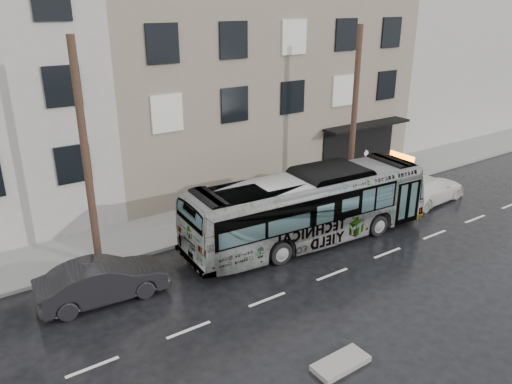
# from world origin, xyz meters

# --- Properties ---
(ground) EXTENTS (120.00, 120.00, 0.00)m
(ground) POSITION_xyz_m (0.00, 0.00, 0.00)
(ground) COLOR black
(ground) RESTS_ON ground
(sidewalk) EXTENTS (90.00, 3.60, 0.15)m
(sidewalk) POSITION_xyz_m (0.00, 4.90, 0.07)
(sidewalk) COLOR gray
(sidewalk) RESTS_ON ground
(building_taupe) EXTENTS (20.00, 12.00, 11.00)m
(building_taupe) POSITION_xyz_m (5.00, 12.70, 5.50)
(building_taupe) COLOR gray
(building_taupe) RESTS_ON ground
(building_filler) EXTENTS (18.00, 12.00, 12.00)m
(building_filler) POSITION_xyz_m (24.00, 12.70, 6.00)
(building_filler) COLOR #B4B1AA
(building_filler) RESTS_ON ground
(utility_pole_front) EXTENTS (0.30, 0.30, 9.00)m
(utility_pole_front) POSITION_xyz_m (6.50, 3.30, 4.65)
(utility_pole_front) COLOR #4B3225
(utility_pole_front) RESTS_ON sidewalk
(utility_pole_rear) EXTENTS (0.30, 0.30, 9.00)m
(utility_pole_rear) POSITION_xyz_m (-7.50, 3.30, 4.65)
(utility_pole_rear) COLOR #4B3225
(utility_pole_rear) RESTS_ON sidewalk
(sign_post) EXTENTS (0.06, 0.06, 2.40)m
(sign_post) POSITION_xyz_m (7.60, 3.30, 1.35)
(sign_post) COLOR slate
(sign_post) RESTS_ON sidewalk
(bus) EXTENTS (11.89, 3.55, 3.27)m
(bus) POSITION_xyz_m (1.13, 0.40, 1.63)
(bus) COLOR #B2B2B2
(bus) RESTS_ON ground
(white_sedan) EXTENTS (5.06, 2.38, 1.43)m
(white_sedan) POSITION_xyz_m (9.52, 0.40, 0.71)
(white_sedan) COLOR white
(white_sedan) RESTS_ON ground
(dark_sedan) EXTENTS (4.73, 1.93, 1.52)m
(dark_sedan) POSITION_xyz_m (-8.09, 0.89, 0.76)
(dark_sedan) COLOR black
(dark_sedan) RESTS_ON ground
(slush_pile) EXTENTS (1.81, 0.83, 0.18)m
(slush_pile) POSITION_xyz_m (-3.44, -6.62, 0.09)
(slush_pile) COLOR gray
(slush_pile) RESTS_ON ground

